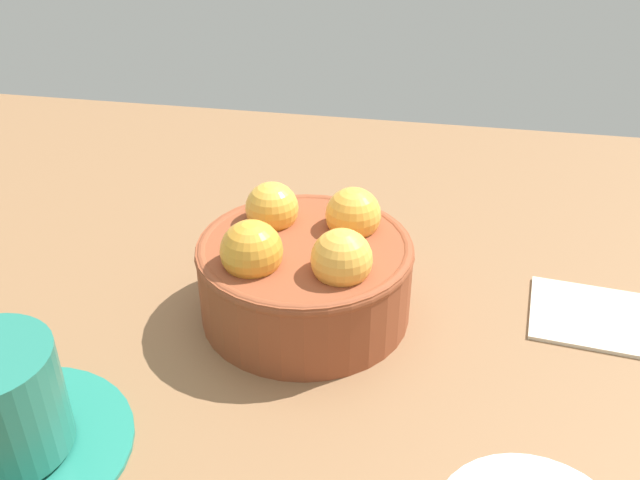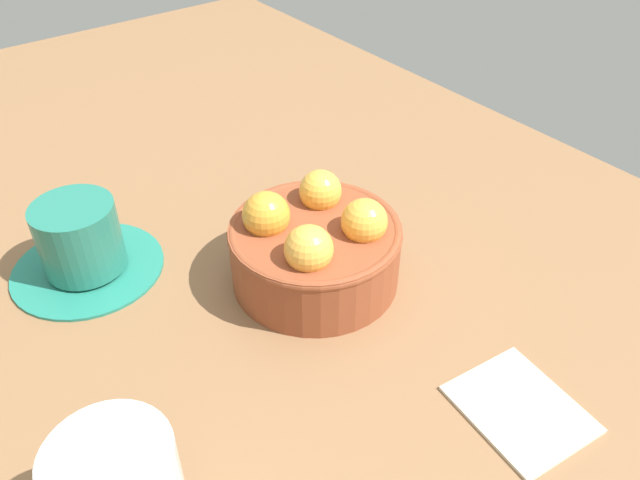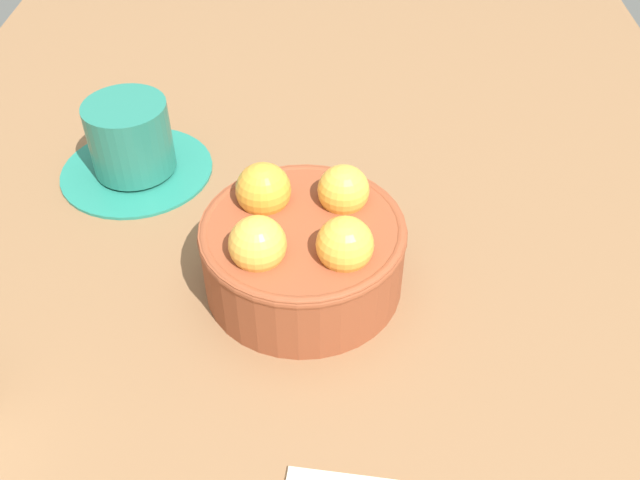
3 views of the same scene
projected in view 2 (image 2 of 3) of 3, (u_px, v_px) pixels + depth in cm
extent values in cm
cube|color=brown|center=(315.00, 294.00, 61.94)|extent=(156.30, 82.03, 4.05)
cylinder|color=brown|center=(315.00, 254.00, 58.81)|extent=(15.69, 15.69, 6.09)
torus|color=brown|center=(315.00, 231.00, 57.18)|extent=(15.89, 15.89, 1.00)
sphere|color=gold|center=(320.00, 191.00, 59.74)|extent=(4.06, 4.06, 4.06)
sphere|color=gold|center=(266.00, 215.00, 56.69)|extent=(4.36, 4.36, 4.36)
sphere|color=#F9AE42|center=(309.00, 249.00, 52.87)|extent=(4.21, 4.21, 4.21)
sphere|color=#F6AB3C|center=(364.00, 222.00, 55.92)|extent=(4.18, 4.18, 4.18)
cylinder|color=#227B68|center=(88.00, 267.00, 61.54)|extent=(14.43, 14.43, 0.60)
cylinder|color=#237260|center=(79.00, 237.00, 59.25)|extent=(7.66, 7.66, 6.82)
cube|color=beige|center=(521.00, 408.00, 48.49)|extent=(10.44, 9.08, 0.60)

